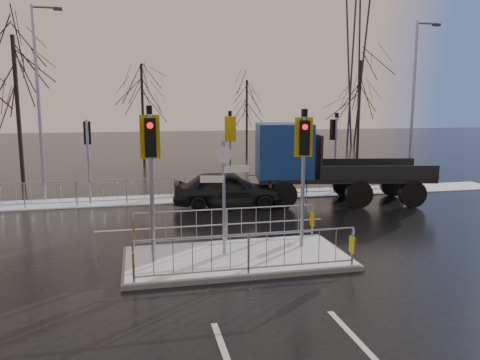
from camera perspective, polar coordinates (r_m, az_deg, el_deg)
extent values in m
plane|color=black|center=(12.83, -0.43, -9.77)|extent=(120.00, 120.00, 0.00)
cube|color=white|center=(21.03, -5.37, -2.17)|extent=(30.00, 2.00, 0.04)
cube|color=silver|center=(16.41, -3.24, -5.50)|extent=(8.00, 0.15, 0.01)
cube|color=#61615C|center=(12.81, -0.43, -9.52)|extent=(6.00, 3.00, 0.12)
cube|color=white|center=(12.79, -0.43, -9.20)|extent=(5.85, 2.85, 0.03)
cube|color=gold|center=(11.06, -12.88, -9.54)|extent=(0.05, 0.28, 0.42)
cube|color=gold|center=(12.24, 13.55, -7.70)|extent=(0.05, 0.28, 0.42)
cube|color=gold|center=(13.70, -12.85, -5.84)|extent=(0.05, 0.28, 0.42)
cube|color=gold|center=(14.67, 8.81, -4.70)|extent=(0.05, 0.28, 0.42)
cylinder|color=gray|center=(12.06, -10.72, -1.25)|extent=(0.11, 0.11, 3.80)
cube|color=black|center=(11.71, -10.89, 5.10)|extent=(0.28, 0.22, 0.95)
cylinder|color=red|center=(11.58, -10.92, 6.54)|extent=(0.16, 0.04, 0.16)
cube|color=gold|center=(11.96, -10.93, 5.18)|extent=(0.50, 0.03, 1.10)
cube|color=black|center=(11.86, -11.02, 8.39)|extent=(0.14, 0.14, 0.22)
cylinder|color=gray|center=(13.26, 7.67, -0.43)|extent=(0.11, 0.11, 3.70)
cube|color=black|center=(12.93, 7.87, 5.12)|extent=(0.33, 0.28, 0.95)
cylinder|color=red|center=(12.80, 7.94, 6.42)|extent=(0.16, 0.08, 0.16)
cube|color=gold|center=(13.18, 7.76, 5.20)|extent=(0.49, 0.16, 1.10)
cube|color=black|center=(13.07, 7.86, 8.11)|extent=(0.14, 0.14, 0.22)
cylinder|color=gray|center=(12.52, -1.98, -2.33)|extent=(0.09, 0.09, 3.10)
cube|color=silver|center=(12.45, -0.41, 1.35)|extent=(0.70, 0.14, 0.18)
cube|color=silver|center=(12.37, -3.45, 0.10)|extent=(0.62, 0.15, 0.18)
cylinder|color=silver|center=(12.31, -1.98, 3.12)|extent=(0.44, 0.03, 0.44)
cylinder|color=gray|center=(20.39, -17.99, 2.09)|extent=(0.11, 0.11, 3.50)
cube|color=black|center=(20.46, -18.12, 5.49)|extent=(0.28, 0.22, 0.95)
cylinder|color=red|center=(20.56, -18.13, 6.34)|extent=(0.16, 0.04, 0.16)
cylinder|color=gray|center=(20.69, -1.22, 2.79)|extent=(0.11, 0.11, 3.60)
cube|color=black|center=(20.76, -1.33, 6.27)|extent=(0.28, 0.22, 0.95)
cylinder|color=red|center=(20.86, -1.39, 7.11)|extent=(0.16, 0.04, 0.16)
cube|color=gold|center=(20.52, -1.19, 6.23)|extent=(0.50, 0.03, 1.10)
cube|color=black|center=(20.56, -1.24, 8.11)|extent=(0.14, 0.14, 0.22)
cylinder|color=gray|center=(22.22, 11.54, 2.92)|extent=(0.11, 0.11, 3.50)
cube|color=black|center=(22.27, 11.35, 6.04)|extent=(0.33, 0.28, 0.95)
cylinder|color=red|center=(22.34, 11.20, 6.83)|extent=(0.16, 0.08, 0.16)
cube|color=black|center=(22.10, 11.70, 7.75)|extent=(0.14, 0.14, 0.22)
imported|color=black|center=(19.03, -1.51, -1.11)|extent=(4.60, 2.32, 1.50)
cylinder|color=black|center=(18.96, 5.34, -1.81)|extent=(1.14, 0.52, 1.10)
cylinder|color=black|center=(21.21, 4.55, -0.60)|extent=(1.14, 0.52, 1.10)
cylinder|color=black|center=(19.59, 14.31, -1.69)|extent=(1.14, 0.52, 1.10)
cylinder|color=black|center=(21.78, 12.62, -0.54)|extent=(1.14, 0.52, 1.10)
cylinder|color=black|center=(20.32, 20.27, -1.60)|extent=(1.14, 0.52, 1.10)
cylinder|color=black|center=(22.44, 18.06, -0.49)|extent=(1.14, 0.52, 1.10)
cube|color=black|center=(20.48, 12.29, 0.35)|extent=(7.59, 3.81, 0.18)
cube|color=navy|center=(19.86, 5.31, 3.70)|extent=(2.64, 3.00, 2.20)
cube|color=black|center=(19.99, 8.37, 4.95)|extent=(0.44, 2.17, 1.21)
cube|color=#2D3033|center=(19.94, 3.38, 0.21)|extent=(0.59, 2.51, 0.38)
cube|color=black|center=(20.79, 15.53, 0.79)|extent=(5.24, 3.48, 0.13)
cube|color=black|center=(20.10, 9.20, 3.25)|extent=(0.57, 2.61, 1.65)
cylinder|color=black|center=(24.96, -25.41, 7.25)|extent=(0.20, 0.20, 7.36)
cylinder|color=black|center=(33.87, -11.76, 7.88)|extent=(0.19, 0.19, 6.90)
cylinder|color=black|center=(36.88, 0.83, 7.46)|extent=(0.16, 0.16, 5.98)
cylinder|color=black|center=(36.79, 14.30, 8.25)|extent=(0.20, 0.20, 7.36)
cylinder|color=gray|center=(24.18, 20.30, 8.29)|extent=(0.14, 0.14, 8.00)
cylinder|color=gray|center=(24.73, 21.85, 17.30)|extent=(1.00, 0.10, 0.10)
cube|color=#2D3033|center=(25.00, 22.84, 17.03)|extent=(0.35, 0.18, 0.12)
cylinder|color=gray|center=(21.72, -23.33, 8.32)|extent=(0.14, 0.14, 8.20)
cylinder|color=gray|center=(21.98, -22.68, 18.87)|extent=(1.00, 0.10, 0.10)
cube|color=#2D3033|center=(21.90, -21.31, 18.85)|extent=(0.35, 0.18, 0.12)
cylinder|color=#2D3033|center=(47.78, 14.36, 16.03)|extent=(1.18, 1.18, 19.97)
cylinder|color=#2D3033|center=(47.27, 13.01, 16.16)|extent=(1.18, 1.18, 19.97)
cylinder|color=#2D3033|center=(46.72, 15.05, 16.16)|extent=(1.18, 1.18, 19.97)
cylinder|color=#2D3033|center=(46.19, 13.68, 16.30)|extent=(1.18, 1.18, 19.97)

